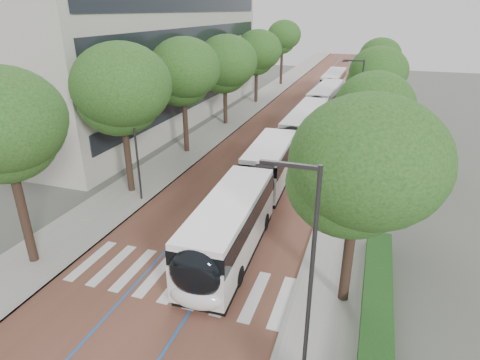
# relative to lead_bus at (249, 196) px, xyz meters

# --- Properties ---
(ground) EXTENTS (160.00, 160.00, 0.00)m
(ground) POSITION_rel_lead_bus_xyz_m (-1.62, -7.59, -1.63)
(ground) COLOR #51544C
(ground) RESTS_ON ground
(road) EXTENTS (11.00, 140.00, 0.02)m
(road) POSITION_rel_lead_bus_xyz_m (-1.62, 32.41, -1.62)
(road) COLOR brown
(road) RESTS_ON ground
(sidewalk_left) EXTENTS (4.00, 140.00, 0.12)m
(sidewalk_left) POSITION_rel_lead_bus_xyz_m (-9.12, 32.41, -1.57)
(sidewalk_left) COLOR gray
(sidewalk_left) RESTS_ON ground
(sidewalk_right) EXTENTS (4.00, 140.00, 0.12)m
(sidewalk_right) POSITION_rel_lead_bus_xyz_m (5.88, 32.41, -1.57)
(sidewalk_right) COLOR gray
(sidewalk_right) RESTS_ON ground
(kerb_left) EXTENTS (0.20, 140.00, 0.14)m
(kerb_left) POSITION_rel_lead_bus_xyz_m (-7.22, 32.41, -1.57)
(kerb_left) COLOR gray
(kerb_left) RESTS_ON ground
(kerb_right) EXTENTS (0.20, 140.00, 0.14)m
(kerb_right) POSITION_rel_lead_bus_xyz_m (3.98, 32.41, -1.57)
(kerb_right) COLOR gray
(kerb_right) RESTS_ON ground
(zebra_crossing) EXTENTS (10.55, 3.60, 0.01)m
(zebra_crossing) POSITION_rel_lead_bus_xyz_m (-1.42, -6.59, -1.60)
(zebra_crossing) COLOR silver
(zebra_crossing) RESTS_ON ground
(lane_line_left) EXTENTS (0.12, 126.00, 0.01)m
(lane_line_left) POSITION_rel_lead_bus_xyz_m (-3.22, 32.41, -1.60)
(lane_line_left) COLOR #2155A9
(lane_line_left) RESTS_ON road
(lane_line_right) EXTENTS (0.12, 126.00, 0.01)m
(lane_line_right) POSITION_rel_lead_bus_xyz_m (-0.02, 32.41, -1.60)
(lane_line_right) COLOR #2155A9
(lane_line_right) RESTS_ON road
(office_building) EXTENTS (18.11, 40.00, 14.00)m
(office_building) POSITION_rel_lead_bus_xyz_m (-21.09, 20.41, 5.37)
(office_building) COLOR #9F9D93
(office_building) RESTS_ON ground
(hedge) EXTENTS (1.20, 14.00, 0.80)m
(hedge) POSITION_rel_lead_bus_xyz_m (7.48, -7.59, -1.11)
(hedge) COLOR #1A4016
(hedge) RESTS_ON sidewalk_right
(streetlight_near) EXTENTS (1.82, 0.20, 8.00)m
(streetlight_near) POSITION_rel_lead_bus_xyz_m (5.00, -10.59, 3.19)
(streetlight_near) COLOR #2C2C2E
(streetlight_near) RESTS_ON sidewalk_right
(streetlight_far) EXTENTS (1.82, 0.20, 8.00)m
(streetlight_far) POSITION_rel_lead_bus_xyz_m (5.00, 14.41, 3.19)
(streetlight_far) COLOR #2C2C2E
(streetlight_far) RESTS_ON sidewalk_right
(lamp_post_left) EXTENTS (0.14, 0.14, 8.00)m
(lamp_post_left) POSITION_rel_lead_bus_xyz_m (-7.72, 0.41, 2.49)
(lamp_post_left) COLOR #2C2C2E
(lamp_post_left) RESTS_ON sidewalk_left
(trees_left) EXTENTS (6.44, 60.45, 9.72)m
(trees_left) POSITION_rel_lead_bus_xyz_m (-9.12, 17.21, 5.04)
(trees_left) COLOR black
(trees_left) RESTS_ON ground
(trees_right) EXTENTS (5.96, 47.61, 8.61)m
(trees_right) POSITION_rel_lead_bus_xyz_m (6.08, 12.78, 4.22)
(trees_right) COLOR black
(trees_right) RESTS_ON ground
(lead_bus) EXTENTS (3.18, 18.48, 3.20)m
(lead_bus) POSITION_rel_lead_bus_xyz_m (0.00, 0.00, 0.00)
(lead_bus) COLOR black
(lead_bus) RESTS_ON ground
(bus_queued_0) EXTENTS (2.71, 12.43, 3.20)m
(bus_queued_0) POSITION_rel_lead_bus_xyz_m (0.43, 16.14, -0.00)
(bus_queued_0) COLOR silver
(bus_queued_0) RESTS_ON ground
(bus_queued_1) EXTENTS (3.07, 12.50, 3.20)m
(bus_queued_1) POSITION_rel_lead_bus_xyz_m (0.59, 29.20, -0.00)
(bus_queued_1) COLOR silver
(bus_queued_1) RESTS_ON ground
(bus_queued_2) EXTENTS (2.61, 12.41, 3.20)m
(bus_queued_2) POSITION_rel_lead_bus_xyz_m (0.20, 41.91, -0.00)
(bus_queued_2) COLOR silver
(bus_queued_2) RESTS_ON ground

